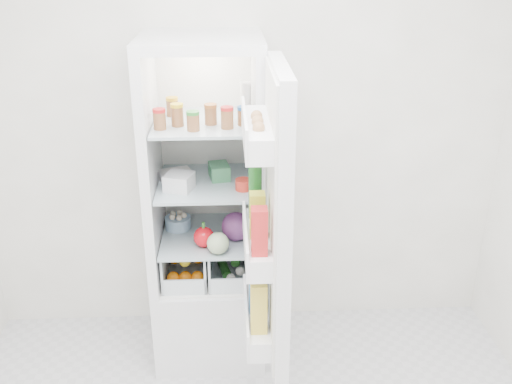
{
  "coord_description": "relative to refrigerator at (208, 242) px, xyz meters",
  "views": [
    {
      "loc": [
        -0.07,
        -1.58,
        2.19
      ],
      "look_at": [
        0.05,
        0.95,
        1.09
      ],
      "focal_mm": 40.0,
      "sensor_mm": 36.0,
      "label": 1
    }
  ],
  "objects": [
    {
      "name": "room_walls",
      "position": [
        0.2,
        -1.25,
        0.93
      ],
      "size": [
        3.02,
        3.02,
        2.61
      ],
      "color": "beige",
      "rests_on": "ground"
    },
    {
      "name": "refrigerator",
      "position": [
        0.0,
        0.0,
        0.0
      ],
      "size": [
        0.6,
        0.6,
        1.8
      ],
      "color": "white",
      "rests_on": "ground"
    },
    {
      "name": "shelf_low",
      "position": [
        -0.0,
        -0.06,
        0.07
      ],
      "size": [
        0.49,
        0.53,
        0.01
      ],
      "primitive_type": "cube",
      "color": "#A0B3BB",
      "rests_on": "refrigerator"
    },
    {
      "name": "shelf_mid",
      "position": [
        -0.0,
        -0.06,
        0.38
      ],
      "size": [
        0.49,
        0.53,
        0.02
      ],
      "primitive_type": "cube",
      "color": "#A0B3BB",
      "rests_on": "refrigerator"
    },
    {
      "name": "shelf_top",
      "position": [
        -0.0,
        -0.06,
        0.71
      ],
      "size": [
        0.49,
        0.53,
        0.02
      ],
      "primitive_type": "cube",
      "color": "#A0B3BB",
      "rests_on": "refrigerator"
    },
    {
      "name": "crisper_left",
      "position": [
        -0.12,
        -0.06,
        -0.06
      ],
      "size": [
        0.23,
        0.46,
        0.22
      ],
      "primitive_type": null,
      "color": "silver",
      "rests_on": "refrigerator"
    },
    {
      "name": "crisper_right",
      "position": [
        0.12,
        -0.06,
        -0.06
      ],
      "size": [
        0.23,
        0.46,
        0.22
      ],
      "primitive_type": null,
      "color": "silver",
      "rests_on": "refrigerator"
    },
    {
      "name": "condiment_jars",
      "position": [
        -0.02,
        -0.14,
        0.76
      ],
      "size": [
        0.46,
        0.32,
        0.08
      ],
      "color": "#B21919",
      "rests_on": "shelf_top"
    },
    {
      "name": "squeeze_bottle",
      "position": [
        0.21,
        -0.05,
        0.82
      ],
      "size": [
        0.06,
        0.06,
        0.19
      ],
      "primitive_type": "cylinder",
      "rotation": [
        0.0,
        0.0,
        -0.1
      ],
      "color": "white",
      "rests_on": "shelf_top"
    },
    {
      "name": "tub_white",
      "position": [
        -0.13,
        -0.16,
        0.43
      ],
      "size": [
        0.16,
        0.16,
        0.08
      ],
      "primitive_type": "cube",
      "rotation": [
        0.0,
        0.0,
        -0.29
      ],
      "color": "silver",
      "rests_on": "shelf_mid"
    },
    {
      "name": "tin_red",
      "position": [
        0.19,
        -0.18,
        0.42
      ],
      "size": [
        0.11,
        0.11,
        0.06
      ],
      "primitive_type": "cylinder",
      "rotation": [
        0.0,
        0.0,
        -0.4
      ],
      "color": "red",
      "rests_on": "shelf_mid"
    },
    {
      "name": "foil_tray",
      "position": [
        -0.16,
        -0.01,
        0.41
      ],
      "size": [
        0.2,
        0.18,
        0.04
      ],
      "primitive_type": "cube",
      "rotation": [
        0.0,
        0.0,
        0.35
      ],
      "color": "silver",
      "rests_on": "shelf_mid"
    },
    {
      "name": "tub_green",
      "position": [
        0.07,
        -0.02,
        0.43
      ],
      "size": [
        0.12,
        0.15,
        0.08
      ],
      "primitive_type": "cube",
      "rotation": [
        0.0,
        0.0,
        0.18
      ],
      "color": "#3B8352",
      "rests_on": "shelf_mid"
    },
    {
      "name": "red_cabbage",
      "position": [
        0.15,
        -0.13,
        0.16
      ],
      "size": [
        0.15,
        0.15,
        0.15
      ],
      "primitive_type": "sphere",
      "color": "#4F1B4D",
      "rests_on": "shelf_low"
    },
    {
      "name": "bell_pepper",
      "position": [
        -0.01,
        -0.2,
        0.14
      ],
      "size": [
        0.11,
        0.11,
        0.11
      ],
      "primitive_type": "sphere",
      "color": "red",
      "rests_on": "shelf_low"
    },
    {
      "name": "mushroom_bowl",
      "position": [
        -0.17,
        0.02,
        0.12
      ],
      "size": [
        0.17,
        0.17,
        0.07
      ],
      "primitive_type": "cylinder",
      "rotation": [
        0.0,
        0.0,
        0.21
      ],
      "color": "#8CB0D1",
      "rests_on": "shelf_low"
    },
    {
      "name": "salad_bag",
      "position": [
        0.06,
        -0.27,
        0.14
      ],
      "size": [
        0.11,
        0.11,
        0.11
      ],
      "primitive_type": "sphere",
      "color": "#A4B98A",
      "rests_on": "shelf_low"
    },
    {
      "name": "citrus_pile",
      "position": [
        -0.12,
        -0.08,
        -0.08
      ],
      "size": [
        0.2,
        0.31,
        0.16
      ],
      "color": "orange",
      "rests_on": "refrigerator"
    },
    {
      "name": "veg_pile",
      "position": [
        0.13,
        -0.06,
        -0.1
      ],
      "size": [
        0.16,
        0.3,
        0.1
      ],
      "color": "#1D4A18",
      "rests_on": "refrigerator"
    },
    {
      "name": "fridge_door",
      "position": [
        0.3,
        -0.64,
        0.43
      ],
      "size": [
        0.17,
        0.6,
        1.3
      ],
      "rotation": [
        0.0,
        0.0,
        1.57
      ],
      "color": "white",
      "rests_on": "refrigerator"
    }
  ]
}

